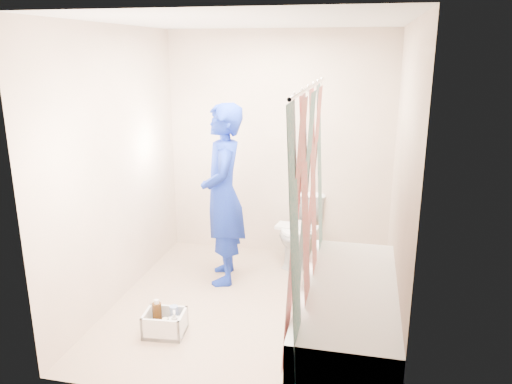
% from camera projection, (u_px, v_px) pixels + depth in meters
% --- Properties ---
extents(floor, '(2.60, 2.60, 0.00)m').
position_uv_depth(floor, '(251.00, 306.00, 4.42)').
color(floor, gray).
rests_on(floor, ground).
extents(ceiling, '(2.40, 2.60, 0.02)m').
position_uv_depth(ceiling, '(250.00, 21.00, 3.76)').
color(ceiling, silver).
rests_on(ceiling, wall_back).
extents(wall_back, '(2.40, 0.02, 2.40)m').
position_uv_depth(wall_back, '(278.00, 146.00, 5.31)').
color(wall_back, beige).
rests_on(wall_back, ground).
extents(wall_front, '(2.40, 0.02, 2.40)m').
position_uv_depth(wall_front, '(200.00, 228.00, 2.87)').
color(wall_front, beige).
rests_on(wall_front, ground).
extents(wall_left, '(0.02, 2.60, 2.40)m').
position_uv_depth(wall_left, '(117.00, 168.00, 4.34)').
color(wall_left, beige).
rests_on(wall_left, ground).
extents(wall_right, '(0.02, 2.60, 2.40)m').
position_uv_depth(wall_right, '(402.00, 183.00, 3.84)').
color(wall_right, beige).
rests_on(wall_right, ground).
extents(bathtub, '(0.70, 1.75, 0.50)m').
position_uv_depth(bathtub, '(348.00, 313.00, 3.77)').
color(bathtub, white).
rests_on(bathtub, ground).
extents(curtain_rod, '(0.02, 1.90, 0.02)m').
position_uv_depth(curtain_rod, '(311.00, 86.00, 3.38)').
color(curtain_rod, silver).
rests_on(curtain_rod, wall_back).
extents(shower_curtain, '(0.06, 1.75, 1.80)m').
position_uv_depth(shower_curtain, '(307.00, 216.00, 3.64)').
color(shower_curtain, silver).
rests_on(shower_curtain, curtain_rod).
extents(toilet, '(0.50, 0.75, 0.71)m').
position_uv_depth(toilet, '(300.00, 229.00, 5.28)').
color(toilet, white).
rests_on(toilet, ground).
extents(tank_lid, '(0.46, 0.26, 0.03)m').
position_uv_depth(tank_lid, '(297.00, 227.00, 5.16)').
color(tank_lid, white).
rests_on(tank_lid, toilet).
extents(tank_internals, '(0.17, 0.06, 0.23)m').
position_uv_depth(tank_internals, '(302.00, 193.00, 5.37)').
color(tank_internals, black).
rests_on(tank_internals, toilet).
extents(plumber, '(0.57, 0.72, 1.73)m').
position_uv_depth(plumber, '(223.00, 195.00, 4.72)').
color(plumber, '#0F3996').
rests_on(plumber, ground).
extents(cleaning_caddy, '(0.34, 0.28, 0.24)m').
position_uv_depth(cleaning_caddy, '(166.00, 324.00, 3.97)').
color(cleaning_caddy, silver).
rests_on(cleaning_caddy, ground).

